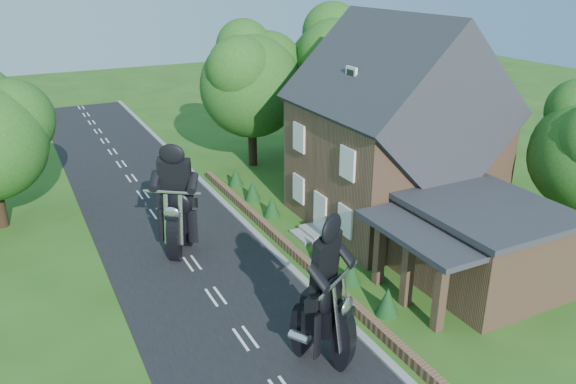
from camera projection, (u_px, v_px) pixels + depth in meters
name	position (u px, v px, depth m)	size (l,w,h in m)	color
ground	(245.00, 338.00, 19.58)	(120.00, 120.00, 0.00)	#265116
road	(245.00, 338.00, 19.57)	(7.00, 80.00, 0.02)	black
kerb	(335.00, 310.00, 21.09)	(0.30, 80.00, 0.12)	gray
garden_wall	(290.00, 248.00, 25.45)	(0.30, 22.00, 0.40)	#855E43
house	(393.00, 137.00, 27.34)	(9.54, 8.64, 10.24)	#855E43
annex	(480.00, 244.00, 22.41)	(7.05, 5.94, 3.44)	#855E43
tree_house_right	(455.00, 98.00, 31.79)	(6.51, 6.00, 8.40)	black
tree_behind_house	(347.00, 64.00, 36.59)	(7.81, 7.20, 10.08)	black
tree_behind_left	(257.00, 76.00, 35.06)	(6.94, 6.40, 9.16)	black
shrub_a	(387.00, 301.00, 20.77)	(0.90, 0.90, 1.10)	#103515
shrub_b	(351.00, 271.00, 22.84)	(0.90, 0.90, 1.10)	#103515
shrub_c	(320.00, 246.00, 24.91)	(0.90, 0.90, 1.10)	#103515
shrub_d	(272.00, 206.00, 29.05)	(0.90, 0.90, 1.10)	#103515
shrub_e	(252.00, 190.00, 31.12)	(0.90, 0.90, 1.10)	#103515
shrub_f	(236.00, 177.00, 33.19)	(0.90, 0.90, 1.10)	#103515
motorcycle_lead	(323.00, 341.00, 18.18)	(0.43, 1.71, 1.59)	black
motorcycle_follow	(180.00, 238.00, 25.12)	(0.43, 1.68, 1.57)	black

